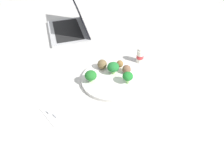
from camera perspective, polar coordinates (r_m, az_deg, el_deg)
ground_plane at (r=1.01m, az=0.00°, el=-1.57°), size 4.00×4.00×0.00m
plate at (r=1.01m, az=0.00°, el=-1.23°), size 0.28×0.28×0.02m
broccoli_floret_mid_right at (r=0.97m, az=-5.56°, el=-0.27°), size 0.05×0.05×0.06m
broccoli_floret_front_left at (r=1.01m, az=0.31°, el=1.92°), size 0.06×0.06×0.06m
broccoli_floret_center at (r=0.96m, az=4.12°, el=-0.54°), size 0.05×0.05×0.06m
meatball_mid_right at (r=1.06m, az=2.04°, el=2.81°), size 0.03×0.03×0.03m
meatball_front_right at (r=1.05m, az=-2.57°, el=2.69°), size 0.05×0.05×0.05m
meatball_near_rim at (r=1.02m, az=3.81°, el=1.38°), size 0.04×0.04×0.04m
napkin at (r=0.92m, az=-12.13°, el=-7.98°), size 0.18×0.14×0.01m
fork at (r=0.90m, az=-11.98°, el=-8.68°), size 0.12×0.02×0.01m
knife at (r=0.92m, az=-13.10°, el=-7.35°), size 0.15×0.02×0.01m
yogurt_bottle at (r=1.12m, az=7.44°, el=4.78°), size 0.04×0.04×0.08m
laptop at (r=1.40m, az=-10.64°, el=12.28°), size 0.35×0.39×0.21m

